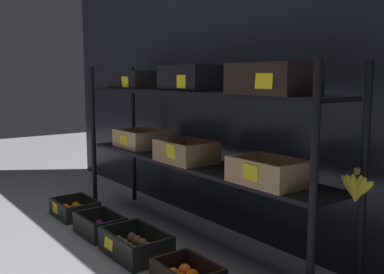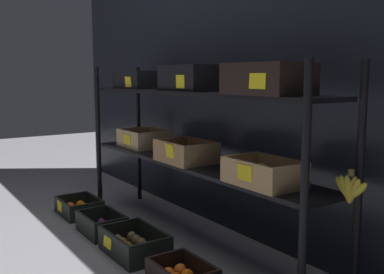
{
  "view_description": "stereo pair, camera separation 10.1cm",
  "coord_description": "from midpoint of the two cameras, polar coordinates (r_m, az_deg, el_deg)",
  "views": [
    {
      "loc": [
        1.91,
        -1.44,
        0.93
      ],
      "look_at": [
        0.0,
        0.0,
        0.6
      ],
      "focal_mm": 40.89,
      "sensor_mm": 36.0,
      "label": 1
    },
    {
      "loc": [
        1.97,
        -1.35,
        0.93
      ],
      "look_at": [
        0.0,
        0.0,
        0.6
      ],
      "focal_mm": 40.89,
      "sensor_mm": 36.0,
      "label": 2
    }
  ],
  "objects": [
    {
      "name": "crate_ground_tangerine",
      "position": [
        3.09,
        -13.61,
        -9.03
      ],
      "size": [
        0.32,
        0.25,
        0.11
      ],
      "color": "black",
      "rests_on": "ground_plane"
    },
    {
      "name": "display_rack",
      "position": [
        2.38,
        1.28,
        1.82
      ],
      "size": [
        2.03,
        0.35,
        1.0
      ],
      "color": "black",
      "rests_on": "ground_plane"
    },
    {
      "name": "ground_plane",
      "position": [
        2.56,
        1.17,
        -13.39
      ],
      "size": [
        10.0,
        10.0,
        0.0
      ],
      "primitive_type": "plane",
      "color": "gray"
    },
    {
      "name": "crate_ground_kiwi",
      "position": [
        2.38,
        -6.27,
        -13.91
      ],
      "size": [
        0.38,
        0.26,
        0.13
      ],
      "color": "black",
      "rests_on": "ground_plane"
    },
    {
      "name": "crate_ground_plum",
      "position": [
        2.71,
        -10.64,
        -11.34
      ],
      "size": [
        0.31,
        0.21,
        0.12
      ],
      "color": "black",
      "rests_on": "ground_plane"
    },
    {
      "name": "storefront_wall",
      "position": [
        2.62,
        7.78,
        11.24
      ],
      "size": [
        4.29,
        0.12,
        2.17
      ],
      "primitive_type": "cube",
      "color": "black",
      "rests_on": "ground_plane"
    }
  ]
}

